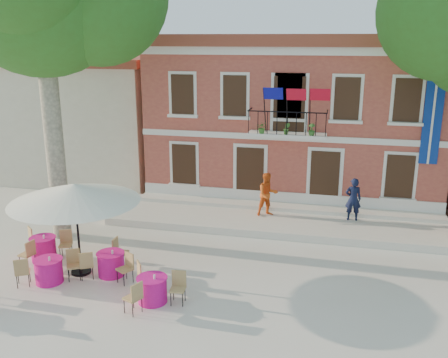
% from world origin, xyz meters
% --- Properties ---
extents(ground, '(90.00, 90.00, 0.00)m').
position_xyz_m(ground, '(0.00, 0.00, 0.00)').
color(ground, beige).
rests_on(ground, ground).
extents(main_building, '(13.50, 9.59, 7.50)m').
position_xyz_m(main_building, '(2.00, 9.99, 3.78)').
color(main_building, '#B85A42').
rests_on(main_building, ground).
extents(neighbor_west, '(9.40, 9.40, 6.40)m').
position_xyz_m(neighbor_west, '(-9.50, 11.00, 3.22)').
color(neighbor_west, beige).
rests_on(neighbor_west, ground).
extents(terrace, '(14.00, 3.40, 0.30)m').
position_xyz_m(terrace, '(2.00, 4.40, 0.15)').
color(terrace, silver).
rests_on(terrace, ground).
extents(patio_umbrella, '(4.05, 4.05, 3.01)m').
position_xyz_m(patio_umbrella, '(-3.83, -1.41, 2.71)').
color(patio_umbrella, black).
rests_on(patio_umbrella, ground).
extents(pedestrian_navy, '(0.67, 0.47, 1.74)m').
position_xyz_m(pedestrian_navy, '(4.79, 4.78, 1.17)').
color(pedestrian_navy, black).
rests_on(pedestrian_navy, terrace).
extents(pedestrian_orange, '(1.09, 1.02, 1.80)m').
position_xyz_m(pedestrian_orange, '(1.39, 4.54, 1.20)').
color(pedestrian_orange, '#D95719').
rests_on(pedestrian_orange, terrace).
extents(cafe_table_0, '(1.88, 1.31, 0.95)m').
position_xyz_m(cafe_table_0, '(-4.46, -2.23, 0.42)').
color(cafe_table_0, '#DD148A').
rests_on(cafe_table_0, ground).
extents(cafe_table_1, '(1.84, 1.77, 0.95)m').
position_xyz_m(cafe_table_1, '(-5.62, -0.69, 0.43)').
color(cafe_table_1, '#DD148A').
rests_on(cafe_table_1, ground).
extents(cafe_table_3, '(1.87, 1.63, 0.95)m').
position_xyz_m(cafe_table_3, '(-2.79, -1.34, 0.43)').
color(cafe_table_3, '#DD148A').
rests_on(cafe_table_3, ground).
extents(cafe_table_4, '(1.70, 1.86, 0.95)m').
position_xyz_m(cafe_table_4, '(-0.90, -2.63, 0.43)').
color(cafe_table_4, '#DD148A').
rests_on(cafe_table_4, ground).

